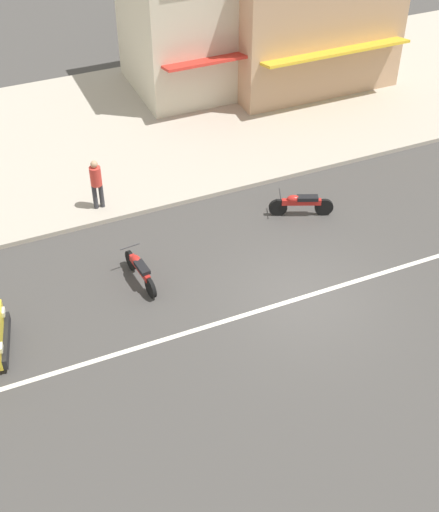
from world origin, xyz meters
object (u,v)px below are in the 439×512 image
motorcycle_1 (140,269)px  motorcycle_2 (301,203)px  shopfront_far_kios (205,18)px  pedestrian_mid_kerb (96,181)px  shopfront_mid_block (299,8)px

motorcycle_1 → motorcycle_2: 5.49m
motorcycle_2 → shopfront_far_kios: size_ratio=0.32×
motorcycle_1 → shopfront_far_kios: shopfront_far_kios is taller
motorcycle_1 → motorcycle_2: same height
pedestrian_mid_kerb → shopfront_mid_block: size_ratio=0.25×
motorcycle_1 → shopfront_far_kios: 12.16m
shopfront_mid_block → shopfront_far_kios: size_ratio=1.13×
pedestrian_mid_kerb → motorcycle_2: bearing=-25.2°
pedestrian_mid_kerb → shopfront_mid_block: shopfront_mid_block is taller
motorcycle_2 → shopfront_far_kios: shopfront_far_kios is taller
motorcycle_2 → shopfront_mid_block: 9.88m
motorcycle_1 → shopfront_mid_block: bearing=44.4°
motorcycle_2 → shopfront_far_kios: (0.73, 9.26, 2.30)m
shopfront_mid_block → shopfront_far_kios: shopfront_mid_block is taller
pedestrian_mid_kerb → shopfront_far_kios: shopfront_far_kios is taller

